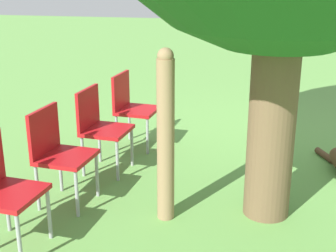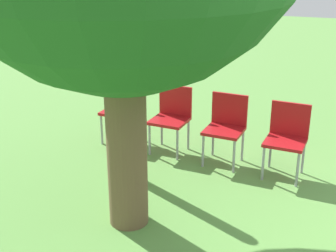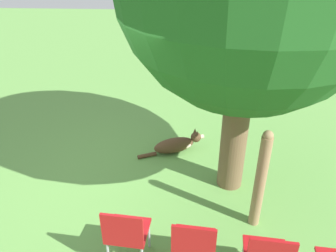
{
  "view_description": "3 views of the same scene",
  "coord_description": "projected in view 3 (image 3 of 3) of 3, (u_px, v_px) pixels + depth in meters",
  "views": [
    {
      "loc": [
        0.12,
        4.68,
        1.91
      ],
      "look_at": [
        0.93,
        0.8,
        0.59
      ],
      "focal_mm": 50.0,
      "sensor_mm": 36.0,
      "label": 1
    },
    {
      "loc": [
        -3.51,
        -0.5,
        2.47
      ],
      "look_at": [
        0.91,
        1.05,
        0.67
      ],
      "focal_mm": 50.0,
      "sensor_mm": 36.0,
      "label": 2
    },
    {
      "loc": [
        4.03,
        0.45,
        3.19
      ],
      "look_at": [
        -0.83,
        0.15,
        0.48
      ],
      "focal_mm": 35.0,
      "sensor_mm": 36.0,
      "label": 3
    }
  ],
  "objects": [
    {
      "name": "red_chair_0",
      "position": [
        126.0,
        232.0,
        3.51
      ],
      "size": [
        0.46,
        0.48,
        0.83
      ],
      "rotation": [
        0.0,
        0.0,
        3.05
      ],
      "color": "#B21419",
      "rests_on": "ground_plane"
    },
    {
      "name": "ground_plane",
      "position": [
        155.0,
        179.0,
        5.09
      ],
      "size": [
        30.0,
        30.0,
        0.0
      ],
      "primitive_type": "plane",
      "color": "#609947"
    },
    {
      "name": "red_chair_1",
      "position": [
        194.0,
        244.0,
        3.37
      ],
      "size": [
        0.46,
        0.48,
        0.83
      ],
      "rotation": [
        0.0,
        0.0,
        3.05
      ],
      "color": "#B21419",
      "rests_on": "ground_plane"
    },
    {
      "name": "fence_post",
      "position": [
        260.0,
        180.0,
        3.95
      ],
      "size": [
        0.14,
        0.14,
        1.38
      ],
      "color": "#937551",
      "rests_on": "ground_plane"
    },
    {
      "name": "dog",
      "position": [
        177.0,
        144.0,
        5.71
      ],
      "size": [
        0.59,
        1.14,
        0.36
      ],
      "rotation": [
        0.0,
        0.0,
        1.99
      ],
      "color": "#513823",
      "rests_on": "ground_plane"
    }
  ]
}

